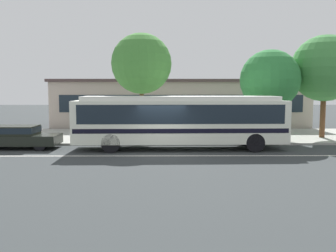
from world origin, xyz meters
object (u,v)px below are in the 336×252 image
pedestrian_waiting_near_sign (226,123)px  street_tree_mid_block (270,80)px  transit_bus (180,118)px  street_tree_far_end (325,68)px  street_tree_near_stop (141,64)px  bus_stop_sign (242,116)px  sedan_behind_bus (16,136)px

pedestrian_waiting_near_sign → street_tree_mid_block: street_tree_mid_block is taller
transit_bus → street_tree_far_end: 10.90m
street_tree_near_stop → street_tree_mid_block: 8.37m
street_tree_mid_block → transit_bus: bearing=-149.8°
transit_bus → street_tree_mid_block: 7.23m
pedestrian_waiting_near_sign → street_tree_far_end: (6.58, 0.54, 3.58)m
bus_stop_sign → street_tree_far_end: 6.99m
street_tree_mid_block → sedan_behind_bus: bearing=-168.2°
street_tree_far_end → street_tree_mid_block: bearing=-172.0°
bus_stop_sign → street_tree_mid_block: bearing=38.7°
street_tree_near_stop → transit_bus: bearing=-56.4°
sedan_behind_bus → street_tree_near_stop: (6.87, 3.29, 4.24)m
sedan_behind_bus → street_tree_mid_block: bearing=11.8°
bus_stop_sign → street_tree_mid_block: size_ratio=0.43×
street_tree_near_stop → street_tree_far_end: street_tree_near_stop is taller
street_tree_mid_block → street_tree_near_stop: bearing=179.3°
street_tree_near_stop → street_tree_far_end: (12.07, 0.42, -0.26)m
bus_stop_sign → street_tree_near_stop: 7.20m
transit_bus → sedan_behind_bus: bearing=178.3°
bus_stop_sign → street_tree_near_stop: bearing=163.5°
street_tree_mid_block → street_tree_far_end: street_tree_far_end is taller
street_tree_near_stop → street_tree_mid_block: bearing=-0.7°
street_tree_near_stop → sedan_behind_bus: bearing=-154.4°
pedestrian_waiting_near_sign → bus_stop_sign: size_ratio=0.68×
street_tree_mid_block → street_tree_far_end: 3.87m
sedan_behind_bus → street_tree_far_end: 19.70m
pedestrian_waiting_near_sign → sedan_behind_bus: bearing=-165.6°
sedan_behind_bus → pedestrian_waiting_near_sign: size_ratio=2.68×
street_tree_mid_block → street_tree_far_end: (3.76, 0.53, 0.76)m
sedan_behind_bus → pedestrian_waiting_near_sign: pedestrian_waiting_near_sign is taller
sedan_behind_bus → pedestrian_waiting_near_sign: bearing=14.4°
transit_bus → bus_stop_sign: size_ratio=4.66×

